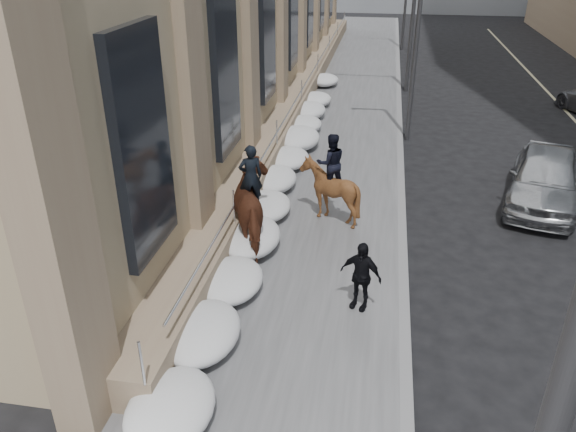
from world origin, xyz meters
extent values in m
plane|color=black|center=(0.00, 0.00, 0.00)|extent=(140.00, 140.00, 0.00)
cube|color=#4B4B4D|center=(0.00, 10.00, 0.06)|extent=(5.00, 80.00, 0.12)
cube|color=slate|center=(2.62, 10.00, 0.06)|extent=(0.24, 80.00, 0.12)
cube|color=#816A53|center=(-2.25, 20.00, 0.45)|extent=(1.10, 44.00, 0.90)
cylinder|color=silver|center=(-1.80, 20.00, 1.35)|extent=(0.06, 42.00, 0.06)
cube|color=black|center=(-2.70, 13.00, 4.00)|extent=(0.20, 2.20, 4.50)
cylinder|color=#2D2D30|center=(2.90, 14.00, 4.00)|extent=(0.18, 0.18, 8.00)
cylinder|color=#2D2D30|center=(3.00, 22.00, 3.00)|extent=(0.20, 0.20, 6.00)
ellipsoid|color=white|center=(-1.45, 0.00, 0.46)|extent=(1.50, 2.10, 0.68)
ellipsoid|color=white|center=(-1.40, 4.00, 0.48)|extent=(1.60, 2.20, 0.72)
ellipsoid|color=white|center=(-1.50, 8.00, 0.44)|extent=(1.40, 2.00, 0.64)
ellipsoid|color=white|center=(-1.35, 12.00, 0.50)|extent=(1.70, 2.30, 0.76)
ellipsoid|color=white|center=(-1.45, 16.00, 0.45)|extent=(1.50, 2.10, 0.66)
imported|color=#432114|center=(-1.27, 4.27, 1.20)|extent=(2.10, 2.82, 2.17)
imported|color=black|center=(-1.27, 4.42, 2.00)|extent=(0.74, 0.63, 1.72)
imported|color=#502E16|center=(0.47, 6.11, 1.02)|extent=(1.93, 2.04, 1.81)
imported|color=black|center=(0.47, 6.26, 1.83)|extent=(1.01, 0.90, 1.73)
imported|color=black|center=(1.60, 1.89, 0.94)|extent=(1.04, 0.72, 1.65)
imported|color=#9C9FA3|center=(6.94, 8.52, 0.86)|extent=(3.32, 5.42, 1.72)
camera|label=1|loc=(1.76, -8.60, 7.69)|focal=35.00mm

